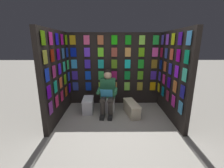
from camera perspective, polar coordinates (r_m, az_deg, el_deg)
name	(u,v)px	position (r m, az deg, el deg)	size (l,w,h in m)	color
ground_plane	(116,137)	(3.32, 1.45, -19.02)	(30.00, 30.00, 0.00)	#9E998E
display_wall_back	(114,69)	(4.71, 0.82, 5.54)	(2.85, 0.14, 2.16)	black
display_wall_left	(173,76)	(4.05, 21.69, 2.95)	(0.14, 1.85, 2.16)	black
display_wall_right	(57,76)	(3.98, -19.83, 2.93)	(0.14, 1.85, 2.16)	black
toilet	(108,99)	(4.37, -1.38, -5.57)	(0.42, 0.57, 0.77)	white
person_reading	(107,92)	(4.06, -1.70, -3.07)	(0.55, 0.71, 1.19)	#286B42
comic_longbox_near	(88,105)	(4.36, -8.85, -7.69)	(0.31, 0.60, 0.38)	silver
comic_longbox_far	(132,108)	(4.18, 7.29, -8.96)	(0.41, 0.83, 0.34)	beige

